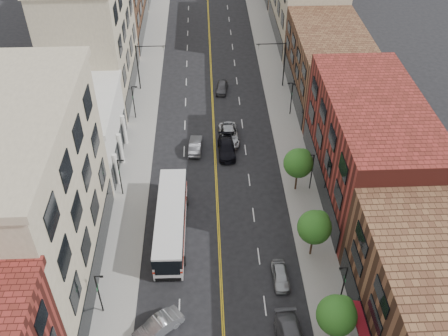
{
  "coord_description": "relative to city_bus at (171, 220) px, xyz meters",
  "views": [
    {
      "loc": [
        -1.02,
        -19.53,
        39.62
      ],
      "look_at": [
        0.78,
        22.34,
        5.0
      ],
      "focal_mm": 40.0,
      "sensor_mm": 36.0,
      "label": 1
    }
  ],
  "objects": [
    {
      "name": "lamp_r_1",
      "position": [
        15.97,
        -9.66,
        0.99
      ],
      "size": [
        0.81,
        0.55,
        5.05
      ],
      "color": "black",
      "rests_on": "sidewalk_right"
    },
    {
      "name": "car_angle_b",
      "position": [
        -0.77,
        -11.95,
        -1.21
      ],
      "size": [
        4.76,
        4.15,
        1.55
      ],
      "primitive_type": "imported",
      "rotation": [
        0.0,
        0.0,
        -0.93
      ],
      "color": "#AEB2B6",
      "rests_on": "ground"
    },
    {
      "name": "lamp_l_1",
      "position": [
        -5.93,
        -9.66,
        0.99
      ],
      "size": [
        0.81,
        0.55,
        5.05
      ],
      "color": "black",
      "rests_on": "sidewalk_left"
    },
    {
      "name": "tree_r_2",
      "position": [
        14.41,
        -3.59,
        2.14
      ],
      "size": [
        3.4,
        3.4,
        5.59
      ],
      "color": "black",
      "rests_on": "sidewalk_right"
    },
    {
      "name": "car_lane_a",
      "position": [
        6.52,
        13.81,
        -1.2
      ],
      "size": [
        2.28,
        5.42,
        1.56
      ],
      "primitive_type": "imported",
      "rotation": [
        0.0,
        0.0,
        0.02
      ],
      "color": "black",
      "rests_on": "ground"
    },
    {
      "name": "sidewalk_left",
      "position": [
        -4.98,
        17.34,
        -1.91
      ],
      "size": [
        4.0,
        110.0,
        0.15
      ],
      "primitive_type": "cube",
      "color": "gray",
      "rests_on": "ground"
    },
    {
      "name": "bldg_l_far_a",
      "position": [
        -11.98,
        30.34,
        7.01
      ],
      "size": [
        10.0,
        20.0,
        18.0
      ],
      "primitive_type": "cube",
      "color": "gray",
      "rests_on": "ground"
    },
    {
      "name": "lamp_l_3",
      "position": [
        -5.93,
        22.34,
        0.99
      ],
      "size": [
        0.81,
        0.55,
        5.05
      ],
      "color": "black",
      "rests_on": "sidewalk_left"
    },
    {
      "name": "sidewalk_right",
      "position": [
        15.02,
        17.34,
        -1.91
      ],
      "size": [
        4.0,
        110.0,
        0.15
      ],
      "primitive_type": "cube",
      "color": "gray",
      "rests_on": "ground"
    },
    {
      "name": "tree_r_1",
      "position": [
        14.41,
        -13.59,
        2.14
      ],
      "size": [
        3.4,
        3.4,
        5.59
      ],
      "color": "black",
      "rests_on": "sidewalk_right"
    },
    {
      "name": "car_lane_b",
      "position": [
        6.94,
        16.67,
        -1.2
      ],
      "size": [
        2.79,
        5.73,
        1.57
      ],
      "primitive_type": "imported",
      "rotation": [
        0.0,
        0.0,
        0.03
      ],
      "color": "#A3A5AA",
      "rests_on": "ground"
    },
    {
      "name": "bldg_l_white",
      "position": [
        -11.98,
        13.34,
        2.01
      ],
      "size": [
        10.0,
        14.0,
        8.0
      ],
      "primitive_type": "cube",
      "color": "silver",
      "rests_on": "ground"
    },
    {
      "name": "city_bus",
      "position": [
        0.0,
        0.0,
        0.0
      ],
      "size": [
        3.36,
        13.33,
        3.41
      ],
      "rotation": [
        0.0,
        0.0,
        -0.01
      ],
      "color": "silver",
      "rests_on": "ground"
    },
    {
      "name": "bldg_r_far_a",
      "position": [
        22.02,
        27.34,
        3.01
      ],
      "size": [
        10.0,
        20.0,
        10.0
      ],
      "primitive_type": "cube",
      "color": "#553322",
      "rests_on": "ground"
    },
    {
      "name": "tree_r_3",
      "position": [
        14.41,
        6.41,
        2.14
      ],
      "size": [
        3.4,
        3.4,
        5.59
      ],
      "color": "black",
      "rests_on": "sidewalk_right"
    },
    {
      "name": "signal_mast_right",
      "position": [
        15.28,
        30.34,
        2.66
      ],
      "size": [
        4.49,
        0.18,
        7.2
      ],
      "color": "black",
      "rests_on": "sidewalk_right"
    },
    {
      "name": "signal_mast_left",
      "position": [
        -5.25,
        30.34,
        2.66
      ],
      "size": [
        4.49,
        0.18,
        7.2
      ],
      "color": "black",
      "rests_on": "sidewalk_left"
    },
    {
      "name": "bldg_r_mid",
      "position": [
        22.02,
        6.34,
        4.01
      ],
      "size": [
        10.0,
        22.0,
        12.0
      ],
      "primitive_type": "cube",
      "color": "maroon",
      "rests_on": "ground"
    },
    {
      "name": "lamp_l_2",
      "position": [
        -5.93,
        6.34,
        0.99
      ],
      "size": [
        0.81,
        0.55,
        5.05
      ],
      "color": "black",
      "rests_on": "sidewalk_left"
    },
    {
      "name": "car_lane_behind",
      "position": [
        2.52,
        14.59,
        -1.24
      ],
      "size": [
        1.87,
        4.6,
        1.48
      ],
      "primitive_type": "imported",
      "rotation": [
        0.0,
        0.0,
        3.07
      ],
      "color": "#434448",
      "rests_on": "ground"
    },
    {
      "name": "lamp_r_3",
      "position": [
        15.97,
        22.34,
        0.99
      ],
      "size": [
        0.81,
        0.55,
        5.05
      ],
      "color": "black",
      "rests_on": "sidewalk_right"
    },
    {
      "name": "car_parked_far",
      "position": [
        10.82,
        -6.78,
        -1.32
      ],
      "size": [
        1.62,
        3.91,
        1.32
      ],
      "primitive_type": "imported",
      "rotation": [
        0.0,
        0.0,
        0.01
      ],
      "color": "#94969B",
      "rests_on": "ground"
    },
    {
      "name": "bldg_l_tanoffice",
      "position": [
        -11.98,
        -4.66,
        7.01
      ],
      "size": [
        10.0,
        22.0,
        18.0
      ],
      "primitive_type": "cube",
      "color": "gray",
      "rests_on": "ground"
    },
    {
      "name": "car_lane_c",
      "position": [
        6.52,
        29.27,
        -1.3
      ],
      "size": [
        2.13,
        4.19,
        1.37
      ],
      "primitive_type": "imported",
      "rotation": [
        0.0,
        0.0,
        -0.13
      ],
      "color": "#444347",
      "rests_on": "ground"
    },
    {
      "name": "lamp_r_2",
      "position": [
        15.97,
        6.34,
        0.99
      ],
      "size": [
        0.81,
        0.55,
        5.05
      ],
      "color": "black",
      "rests_on": "sidewalk_right"
    }
  ]
}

